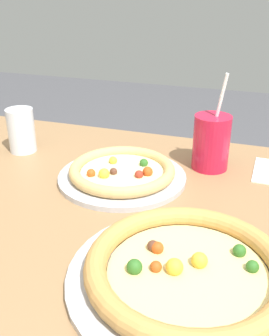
{
  "coord_description": "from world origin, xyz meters",
  "views": [
    {
      "loc": [
        0.28,
        -0.69,
        1.17
      ],
      "look_at": [
        0.02,
        0.09,
        0.78
      ],
      "focal_mm": 42.46,
      "sensor_mm": 36.0,
      "label": 1
    }
  ],
  "objects": [
    {
      "name": "dining_table",
      "position": [
        0.0,
        0.0,
        0.63
      ],
      "size": [
        1.23,
        0.79,
        0.75
      ],
      "color": "#936D47",
      "rests_on": "ground"
    },
    {
      "name": "pizza_near",
      "position": [
        0.21,
        -0.21,
        0.77
      ],
      "size": [
        0.37,
        0.37,
        0.05
      ],
      "color": "#B7B7BC",
      "rests_on": "dining_table"
    },
    {
      "name": "pizza_far",
      "position": [
        -0.01,
        0.08,
        0.77
      ],
      "size": [
        0.3,
        0.3,
        0.04
      ],
      "color": "#B7B7BC",
      "rests_on": "dining_table"
    },
    {
      "name": "drink_cup_colored",
      "position": [
        0.17,
        0.21,
        0.82
      ],
      "size": [
        0.09,
        0.09,
        0.24
      ],
      "color": "red",
      "rests_on": "dining_table"
    },
    {
      "name": "water_cup_clear",
      "position": [
        -0.32,
        0.16,
        0.81
      ],
      "size": [
        0.07,
        0.07,
        0.12
      ],
      "color": "silver",
      "rests_on": "dining_table"
    }
  ]
}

